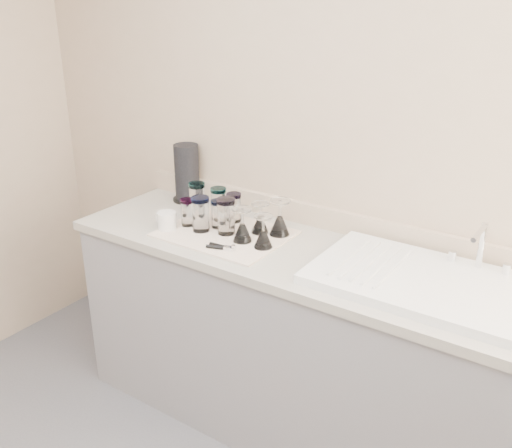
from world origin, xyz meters
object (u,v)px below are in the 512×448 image
Objects in this scene: sink_unit at (425,281)px; tumbler_extra at (218,214)px; goblet_back_right at (280,223)px; white_mug at (166,221)px; paper_towel_roll at (187,174)px; can_opener at (221,247)px; tumbler_cyan at (219,203)px; tumbler_blue at (201,214)px; goblet_front_right at (263,237)px; tumbler_lavender at (226,216)px; tumbler_magenta at (188,212)px; goblet_front_left at (242,230)px; tumbler_purple at (234,207)px; tumbler_teal at (197,198)px; goblet_back_left at (260,222)px.

sink_unit is 0.96m from tumbler_extra.
tumbler_extra is at bearing -162.75° from goblet_back_right.
white_mug is 0.42× the size of paper_towel_roll.
sink_unit is at bearing 12.25° from can_opener.
tumbler_blue is (0.03, -0.17, 0.01)m from tumbler_cyan.
tumbler_extra is at bearing 38.25° from white_mug.
tumbler_blue is (-1.00, -0.07, 0.07)m from sink_unit.
tumbler_lavender is at bearing 171.77° from goblet_front_right.
goblet_back_right reaches higher than tumbler_blue.
tumbler_magenta is at bearing -160.36° from goblet_back_right.
tumbler_magenta is at bearing 156.80° from can_opener.
tumbler_magenta is 0.85× the size of goblet_front_left.
sink_unit is 5.98× the size of tumbler_purple.
tumbler_extra reaches higher than can_opener.
paper_towel_roll is (-0.18, 0.14, 0.06)m from tumbler_teal.
tumbler_magenta is 0.79× the size of goblet_back_right.
tumbler_magenta is 0.89× the size of goblet_front_right.
tumbler_cyan is at bearing 174.57° from sink_unit.
tumbler_teal is at bearing -171.79° from tumbler_cyan.
tumbler_blue is 1.11× the size of goblet_front_right.
goblet_front_right is 0.48× the size of paper_towel_roll.
paper_towel_roll is (-0.65, 0.28, 0.09)m from goblet_front_right.
tumbler_cyan reaches higher than can_opener.
sink_unit reaches higher than tumbler_cyan.
paper_towel_roll is at bearing 170.59° from sink_unit.
tumbler_extra is 0.24m from can_opener.
sink_unit is at bearing 5.26° from goblet_front_right.
tumbler_blue is at bearing -117.88° from tumbler_extra.
tumbler_extra is 0.91× the size of goblet_front_right.
paper_towel_roll is (-0.52, 0.39, 0.13)m from can_opener.
goblet_back_right is (0.46, 0.01, -0.02)m from tumbler_teal.
tumbler_purple is at bearing 50.20° from white_mug.
tumbler_teal is at bearing 177.10° from goblet_back_left.
goblet_back_right is 0.65m from paper_towel_roll.
tumbler_magenta is 0.36m from paper_towel_roll.
goblet_front_right reaches higher than can_opener.
tumbler_purple is 1.06× the size of tumbler_extra.
tumbler_extra is at bearing 179.66° from sink_unit.
tumbler_cyan is 0.91× the size of tumbler_lavender.
tumbler_purple is 0.26m from goblet_back_right.
tumbler_cyan is at bearing 137.58° from tumbler_lavender.
tumbler_teal is 1.23× the size of tumbler_magenta.
tumbler_blue is 0.23m from can_opener.
goblet_front_left reaches higher than tumbler_purple.
goblet_back_left is (0.26, -0.04, -0.03)m from tumbler_cyan.
goblet_front_left reaches higher than goblet_back_left.
can_opener is (0.08, -0.14, -0.07)m from tumbler_lavender.
tumbler_purple is at bearing 3.13° from tumbler_cyan.
tumbler_extra is at bearing -22.33° from tumbler_teal.
goblet_front_right is (-0.67, -0.06, 0.04)m from sink_unit.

